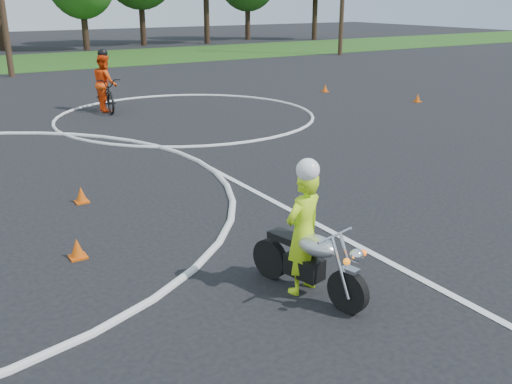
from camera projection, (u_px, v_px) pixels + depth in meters
course_markings at (10, 173)px, 12.21m from camera, size 19.05×19.05×0.12m
primary_motorcycle at (310, 261)px, 7.10m from camera, size 0.68×1.79×0.95m
rider_primary_grp at (304, 229)px, 7.08m from camera, size 0.66×0.51×1.77m
rider_second_grp at (106, 89)px, 18.66m from camera, size 0.91×2.16×2.02m
traffic_cones at (178, 148)px, 13.69m from camera, size 23.05×10.39×0.30m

